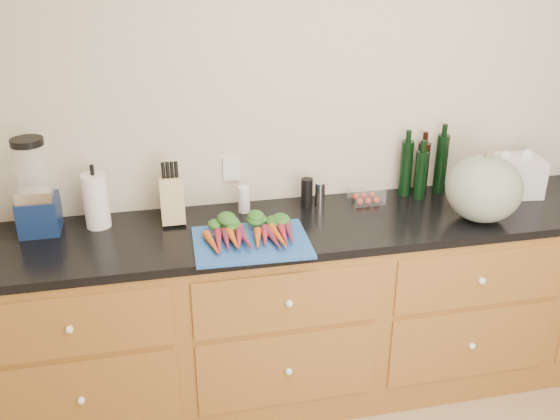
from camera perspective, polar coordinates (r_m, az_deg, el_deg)
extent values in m
cube|color=beige|center=(3.13, 6.36, 7.84)|extent=(4.10, 0.05, 2.60)
cube|color=brown|center=(3.20, 7.47, -8.59)|extent=(3.60, 0.60, 0.90)
cube|color=brown|center=(2.68, -18.67, -10.12)|extent=(0.82, 0.01, 0.28)
sphere|color=white|center=(2.66, -18.70, -10.31)|extent=(0.03, 0.03, 0.03)
cube|color=brown|center=(2.89, -17.69, -16.06)|extent=(0.82, 0.01, 0.38)
sphere|color=white|center=(2.88, -17.72, -16.26)|extent=(0.03, 0.03, 0.03)
cube|color=brown|center=(2.70, 0.77, -8.38)|extent=(0.82, 0.01, 0.28)
sphere|color=white|center=(2.69, 0.85, -8.56)|extent=(0.03, 0.03, 0.03)
cube|color=brown|center=(2.91, 0.73, -14.37)|extent=(0.82, 0.01, 0.38)
sphere|color=white|center=(2.90, 0.81, -14.56)|extent=(0.03, 0.03, 0.03)
cube|color=brown|center=(3.00, 17.86, -6.04)|extent=(0.82, 0.01, 0.28)
sphere|color=white|center=(2.99, 18.00, -6.18)|extent=(0.03, 0.03, 0.03)
cube|color=brown|center=(3.19, 17.03, -11.64)|extent=(0.82, 0.01, 0.38)
sphere|color=white|center=(3.18, 17.17, -11.80)|extent=(0.03, 0.03, 0.03)
cube|color=black|center=(2.98, 7.95, -0.96)|extent=(3.64, 0.62, 0.04)
cube|color=#1F51A3|center=(2.69, -2.63, -2.97)|extent=(0.51, 0.39, 0.01)
cone|color=#C65317|center=(2.64, -6.19, -2.99)|extent=(0.04, 0.18, 0.04)
cone|color=maroon|center=(2.65, -5.58, -2.94)|extent=(0.04, 0.18, 0.04)
cone|color=maroon|center=(2.65, -4.96, -2.88)|extent=(0.04, 0.18, 0.04)
cone|color=#C65317|center=(2.65, -4.36, -2.83)|extent=(0.04, 0.18, 0.04)
cone|color=maroon|center=(2.65, -3.75, -2.77)|extent=(0.04, 0.18, 0.04)
cone|color=maroon|center=(2.66, -3.14, -2.71)|extent=(0.04, 0.18, 0.04)
ellipsoid|color=#1C5520|center=(2.76, -5.04, -1.48)|extent=(0.18, 0.11, 0.05)
cone|color=#C65317|center=(2.67, -2.01, -2.61)|extent=(0.04, 0.18, 0.04)
cone|color=maroon|center=(2.67, -1.41, -2.55)|extent=(0.04, 0.18, 0.04)
cone|color=maroon|center=(2.68, -0.81, -2.49)|extent=(0.04, 0.18, 0.04)
cone|color=#C65317|center=(2.68, -0.21, -2.43)|extent=(0.04, 0.18, 0.04)
cone|color=maroon|center=(2.69, 0.38, -2.38)|extent=(0.04, 0.18, 0.04)
cone|color=maroon|center=(2.69, 0.97, -2.32)|extent=(0.04, 0.18, 0.04)
ellipsoid|color=#1C5520|center=(2.79, -1.07, -1.12)|extent=(0.18, 0.11, 0.05)
ellipsoid|color=slate|center=(3.00, 18.15, 1.88)|extent=(0.35, 0.35, 0.31)
cube|color=#10204B|center=(2.96, -21.15, -0.41)|extent=(0.17, 0.17, 0.16)
cube|color=silver|center=(2.90, -21.53, 1.26)|extent=(0.15, 0.10, 0.05)
cylinder|color=white|center=(2.89, -21.77, 3.42)|extent=(0.13, 0.13, 0.22)
cylinder|color=black|center=(2.85, -22.16, 5.79)|extent=(0.14, 0.14, 0.03)
cylinder|color=white|center=(2.91, -16.47, 0.80)|extent=(0.11, 0.11, 0.25)
cube|color=tan|center=(2.89, -9.83, 0.88)|extent=(0.11, 0.11, 0.21)
cylinder|color=white|center=(2.97, -3.31, 0.97)|extent=(0.05, 0.05, 0.13)
cylinder|color=black|center=(3.03, 2.46, 1.60)|extent=(0.06, 0.06, 0.14)
cylinder|color=silver|center=(3.05, 3.66, 1.48)|extent=(0.05, 0.05, 0.12)
cube|color=white|center=(3.12, 7.90, 1.38)|extent=(0.16, 0.13, 0.07)
cylinder|color=black|center=(3.20, 11.43, 3.76)|extent=(0.06, 0.06, 0.28)
cylinder|color=black|center=(3.25, 12.89, 3.76)|extent=(0.06, 0.06, 0.27)
cylinder|color=black|center=(3.27, 14.50, 4.11)|extent=(0.06, 0.06, 0.30)
cylinder|color=black|center=(3.18, 12.74, 3.15)|extent=(0.06, 0.06, 0.25)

